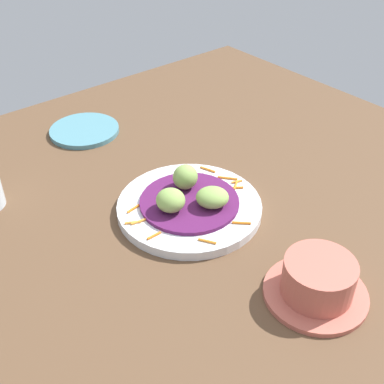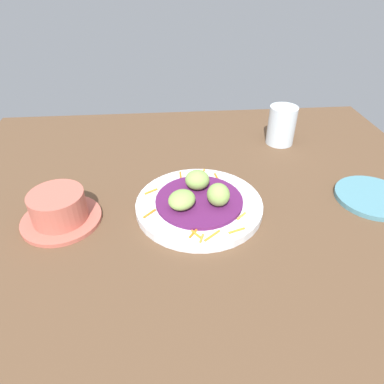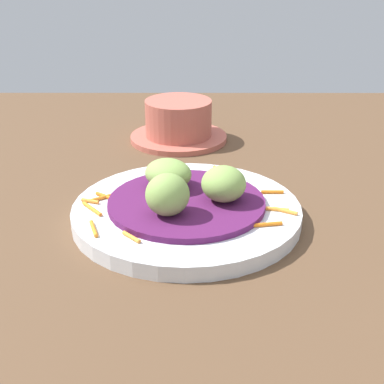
{
  "view_description": "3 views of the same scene",
  "coord_description": "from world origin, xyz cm",
  "px_view_note": "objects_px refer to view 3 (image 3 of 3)",
  "views": [
    {
      "loc": [
        52.04,
        -47.66,
        55.26
      ],
      "look_at": [
        -0.39,
        -4.29,
        5.4
      ],
      "focal_mm": 46.56,
      "sensor_mm": 36.0,
      "label": 1
    },
    {
      "loc": [
        5.95,
        47.84,
        43.71
      ],
      "look_at": [
        1.25,
        -6.88,
        4.91
      ],
      "focal_mm": 32.07,
      "sensor_mm": 36.0,
      "label": 2
    },
    {
      "loc": [
        -52.3,
        -5.89,
        29.32
      ],
      "look_at": [
        0.01,
        -5.79,
        5.24
      ],
      "focal_mm": 50.49,
      "sensor_mm": 36.0,
      "label": 3
    }
  ],
  "objects_px": {
    "guac_scoop_left": "(224,183)",
    "guac_scoop_center": "(168,174)",
    "main_plate": "(187,212)",
    "terracotta_bowl": "(178,123)",
    "guac_scoop_right": "(167,195)"
  },
  "relations": [
    {
      "from": "guac_scoop_center",
      "to": "guac_scoop_right",
      "type": "distance_m",
      "value": 0.07
    },
    {
      "from": "main_plate",
      "to": "guac_scoop_left",
      "type": "distance_m",
      "value": 0.05
    },
    {
      "from": "guac_scoop_center",
      "to": "guac_scoop_right",
      "type": "xyz_separation_m",
      "value": [
        -0.07,
        -0.0,
        0.01
      ]
    },
    {
      "from": "main_plate",
      "to": "guac_scoop_center",
      "type": "distance_m",
      "value": 0.05
    },
    {
      "from": "guac_scoop_left",
      "to": "terracotta_bowl",
      "type": "distance_m",
      "value": 0.26
    },
    {
      "from": "main_plate",
      "to": "guac_scoop_center",
      "type": "bearing_deg",
      "value": 31.89
    },
    {
      "from": "main_plate",
      "to": "guac_scoop_center",
      "type": "xyz_separation_m",
      "value": [
        0.03,
        0.02,
        0.03
      ]
    },
    {
      "from": "main_plate",
      "to": "guac_scoop_right",
      "type": "distance_m",
      "value": 0.05
    },
    {
      "from": "main_plate",
      "to": "guac_scoop_right",
      "type": "bearing_deg",
      "value": 151.89
    },
    {
      "from": "terracotta_bowl",
      "to": "main_plate",
      "type": "bearing_deg",
      "value": -176.69
    },
    {
      "from": "main_plate",
      "to": "guac_scoop_center",
      "type": "height_order",
      "value": "guac_scoop_center"
    },
    {
      "from": "guac_scoop_center",
      "to": "terracotta_bowl",
      "type": "height_order",
      "value": "terracotta_bowl"
    },
    {
      "from": "guac_scoop_right",
      "to": "terracotta_bowl",
      "type": "xyz_separation_m",
      "value": [
        0.29,
        -0.0,
        -0.02
      ]
    },
    {
      "from": "guac_scoop_left",
      "to": "guac_scoop_center",
      "type": "relative_size",
      "value": 0.89
    },
    {
      "from": "main_plate",
      "to": "guac_scoop_right",
      "type": "xyz_separation_m",
      "value": [
        -0.03,
        0.02,
        0.04
      ]
    }
  ]
}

